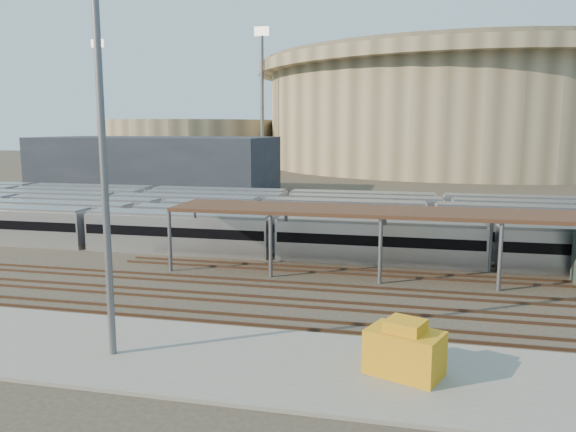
{
  "coord_description": "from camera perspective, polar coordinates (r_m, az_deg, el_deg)",
  "views": [
    {
      "loc": [
        11.52,
        -40.65,
        11.78
      ],
      "look_at": [
        -0.45,
        12.0,
        3.22
      ],
      "focal_mm": 35.0,
      "sensor_mm": 36.0,
      "label": 1
    }
  ],
  "objects": [
    {
      "name": "ground",
      "position": [
        43.86,
        -2.92,
        -6.58
      ],
      "size": [
        420.0,
        420.0,
        0.0
      ],
      "primitive_type": "plane",
      "color": "#383026",
      "rests_on": "ground"
    },
    {
      "name": "apron",
      "position": [
        32.67,
        -19.07,
        -12.45
      ],
      "size": [
        50.0,
        9.0,
        0.2
      ],
      "primitive_type": "cube",
      "color": "gray",
      "rests_on": "ground"
    },
    {
      "name": "subway_trains",
      "position": [
        61.41,
        0.29,
        -0.34
      ],
      "size": [
        120.32,
        23.9,
        3.6
      ],
      "color": "silver",
      "rests_on": "ground"
    },
    {
      "name": "inspection_shed",
      "position": [
        46.37,
        25.72,
        -0.32
      ],
      "size": [
        60.3,
        6.0,
        5.3
      ],
      "color": "slate",
      "rests_on": "ground"
    },
    {
      "name": "empty_tracks",
      "position": [
        39.25,
        -4.92,
        -8.35
      ],
      "size": [
        170.0,
        9.62,
        0.18
      ],
      "color": "#4C3323",
      "rests_on": "ground"
    },
    {
      "name": "stadium",
      "position": [
        181.21,
        17.35,
        10.09
      ],
      "size": [
        124.0,
        124.0,
        32.5
      ],
      "color": "tan",
      "rests_on": "ground"
    },
    {
      "name": "secondary_arena",
      "position": [
        185.1,
        -10.01,
        7.4
      ],
      "size": [
        56.0,
        56.0,
        14.0
      ],
      "primitive_type": "cylinder",
      "color": "tan",
      "rests_on": "ground"
    },
    {
      "name": "service_building",
      "position": [
        106.58,
        -13.15,
        5.13
      ],
      "size": [
        42.0,
        20.0,
        10.0
      ],
      "primitive_type": "cube",
      "color": "#1E232D",
      "rests_on": "ground"
    },
    {
      "name": "floodlight_0",
      "position": [
        156.52,
        -2.65,
        12.25
      ],
      "size": [
        4.0,
        1.0,
        38.4
      ],
      "color": "slate",
      "rests_on": "ground"
    },
    {
      "name": "floodlight_1",
      "position": [
        187.63,
        -18.53,
        11.26
      ],
      "size": [
        4.0,
        1.0,
        38.4
      ],
      "color": "slate",
      "rests_on": "ground"
    },
    {
      "name": "floodlight_3",
      "position": [
        202.0,
        6.82,
        11.47
      ],
      "size": [
        4.0,
        1.0,
        38.4
      ],
      "color": "slate",
      "rests_on": "ground"
    },
    {
      "name": "yard_light_pole",
      "position": [
        29.07,
        -18.24,
        5.18
      ],
      "size": [
        0.81,
        0.36,
        19.56
      ],
      "color": "slate",
      "rests_on": "apron"
    },
    {
      "name": "yellow_equipment",
      "position": [
        27.78,
        11.75,
        -13.43
      ],
      "size": [
        3.96,
        3.25,
        2.13
      ],
      "primitive_type": "cube",
      "rotation": [
        0.0,
        0.0,
        -0.38
      ],
      "color": "#C98A12",
      "rests_on": "apron"
    }
  ]
}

